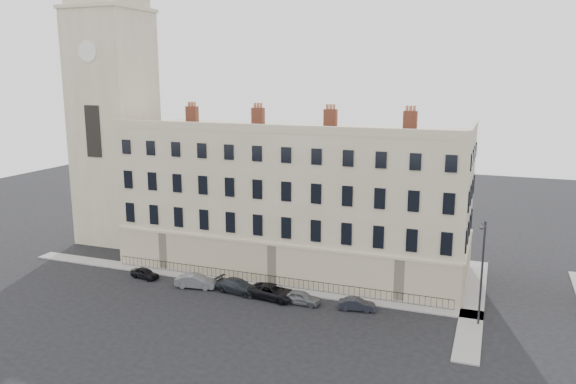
# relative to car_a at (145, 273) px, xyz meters

# --- Properties ---
(ground) EXTENTS (160.00, 160.00, 0.00)m
(ground) POSITION_rel_car_a_xyz_m (18.76, -2.77, -0.54)
(ground) COLOR black
(ground) RESTS_ON ground
(terrace) EXTENTS (36.22, 12.22, 17.00)m
(terrace) POSITION_rel_car_a_xyz_m (12.80, 9.19, 6.96)
(terrace) COLOR #BEAC8D
(terrace) RESTS_ON ground
(church_tower) EXTENTS (8.00, 8.13, 44.00)m
(church_tower) POSITION_rel_car_a_xyz_m (-11.24, 11.22, 18.12)
(church_tower) COLOR #BEAC8D
(church_tower) RESTS_ON ground
(pavement_terrace) EXTENTS (48.00, 2.00, 0.12)m
(pavement_terrace) POSITION_rel_car_a_xyz_m (8.76, 2.23, -0.48)
(pavement_terrace) COLOR gray
(pavement_terrace) RESTS_ON ground
(pavement_east_return) EXTENTS (2.00, 24.00, 0.12)m
(pavement_east_return) POSITION_rel_car_a_xyz_m (31.76, 5.23, -0.48)
(pavement_east_return) COLOR gray
(pavement_east_return) RESTS_ON ground
(railings) EXTENTS (35.00, 0.04, 0.96)m
(railings) POSITION_rel_car_a_xyz_m (12.76, 2.63, 0.01)
(railings) COLOR black
(railings) RESTS_ON ground
(car_a) EXTENTS (3.35, 1.81, 1.08)m
(car_a) POSITION_rel_car_a_xyz_m (0.00, 0.00, 0.00)
(car_a) COLOR black
(car_a) RESTS_ON ground
(car_b) EXTENTS (4.19, 2.01, 1.33)m
(car_b) POSITION_rel_car_a_xyz_m (6.24, -0.46, 0.12)
(car_b) COLOR slate
(car_b) RESTS_ON ground
(car_c) EXTENTS (4.74, 2.52, 1.31)m
(car_c) POSITION_rel_car_a_xyz_m (10.60, -0.15, 0.11)
(car_c) COLOR #21262C
(car_c) RESTS_ON ground
(car_d) EXTENTS (5.06, 2.89, 1.33)m
(car_d) POSITION_rel_car_a_xyz_m (14.31, -0.38, 0.12)
(car_d) COLOR black
(car_d) RESTS_ON ground
(car_e) EXTENTS (3.59, 1.46, 1.22)m
(car_e) POSITION_rel_car_a_xyz_m (17.13, -0.57, 0.07)
(car_e) COLOR slate
(car_e) RESTS_ON ground
(car_f) EXTENTS (3.38, 1.63, 1.07)m
(car_f) POSITION_rel_car_a_xyz_m (22.20, -0.16, -0.01)
(car_f) COLOR black
(car_f) RESTS_ON ground
(streetlamp) EXTENTS (0.51, 1.91, 8.90)m
(streetlamp) POSITION_rel_car_a_xyz_m (32.35, 0.31, 4.39)
(streetlamp) COLOR #2D2D32
(streetlamp) RESTS_ON ground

